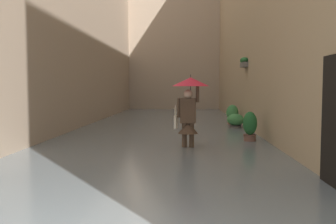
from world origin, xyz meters
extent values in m
plane|color=gray|center=(0.00, -11.12, 0.00)|extent=(60.00, 60.00, 0.00)
cube|color=slate|center=(0.00, -11.12, 0.11)|extent=(6.96, 28.24, 0.21)
cube|color=#66605B|center=(-2.98, -11.32, 2.54)|extent=(0.20, 0.70, 0.18)
ellipsoid|color=#23602D|center=(-2.98, -11.32, 2.70)|extent=(0.28, 0.76, 0.24)
cube|color=tan|center=(0.00, -23.14, 5.57)|extent=(9.76, 1.80, 11.14)
cube|color=black|center=(-0.79, -6.67, 0.05)|extent=(0.13, 0.25, 0.10)
cylinder|color=#4C3828|center=(-0.79, -6.67, 0.46)|extent=(0.13, 0.13, 0.72)
cube|color=black|center=(-0.97, -6.65, 0.05)|extent=(0.13, 0.25, 0.10)
cylinder|color=#4C3828|center=(-0.97, -6.65, 0.46)|extent=(0.13, 0.13, 0.72)
cube|color=#4C3828|center=(-0.88, -6.66, 1.13)|extent=(0.39, 0.25, 0.62)
cone|color=#4C3828|center=(-0.88, -6.66, 0.70)|extent=(0.53, 0.53, 0.28)
sphere|color=#DBB293|center=(-0.88, -6.66, 1.54)|extent=(0.22, 0.22, 0.22)
cylinder|color=#4C3828|center=(-1.11, -6.65, 1.56)|extent=(0.09, 0.09, 0.44)
cylinder|color=#4C3828|center=(-0.65, -6.68, 1.20)|extent=(0.09, 0.09, 0.48)
cylinder|color=black|center=(-0.94, -6.66, 1.64)|extent=(0.02, 0.02, 0.41)
cone|color=red|center=(-0.94, -6.66, 1.84)|extent=(0.94, 0.94, 0.22)
cylinder|color=black|center=(-0.94, -6.66, 1.98)|extent=(0.01, 0.01, 0.08)
cube|color=beige|center=(-0.57, -6.66, 0.84)|extent=(0.08, 0.28, 0.32)
torus|color=beige|center=(-0.57, -6.66, 1.12)|extent=(0.04, 0.30, 0.30)
cylinder|color=#66605B|center=(-2.66, -11.08, 0.15)|extent=(0.42, 0.42, 0.29)
torus|color=#56524E|center=(-2.66, -11.08, 0.29)|extent=(0.46, 0.46, 0.04)
ellipsoid|color=#428947|center=(-2.66, -11.08, 0.51)|extent=(0.62, 0.62, 0.44)
cylinder|color=brown|center=(-2.61, -7.81, 0.19)|extent=(0.32, 0.32, 0.38)
torus|color=brown|center=(-2.61, -7.81, 0.38)|extent=(0.36, 0.36, 0.04)
ellipsoid|color=#23602D|center=(-2.61, -7.81, 0.70)|extent=(0.39, 0.39, 0.65)
cylinder|color=brown|center=(-2.72, -12.43, 0.17)|extent=(0.37, 0.37, 0.35)
torus|color=brown|center=(-2.72, -12.43, 0.35)|extent=(0.41, 0.41, 0.04)
ellipsoid|color=#428947|center=(-2.72, -12.43, 0.67)|extent=(0.49, 0.49, 0.65)
camera|label=1|loc=(-0.83, 2.21, 1.71)|focal=38.31mm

